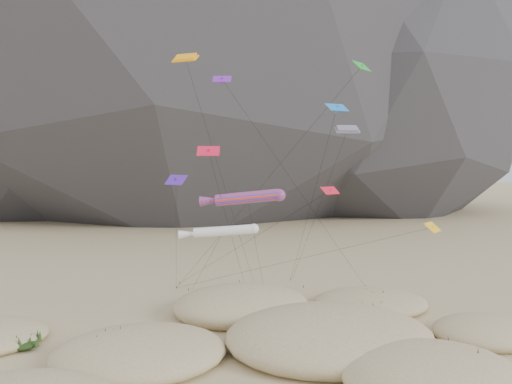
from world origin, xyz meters
TOP-DOWN VIEW (x-y plane):
  - ground at (0.00, 0.00)m, footprint 500.00×500.00m
  - dunes at (-1.37, 3.78)m, footprint 52.12×36.49m
  - dune_grass at (-0.63, 2.57)m, footprint 43.22×25.94m
  - kite_stakes at (1.94, 24.86)m, footprint 22.26×6.36m
  - rainbow_tube_kite at (-0.82, 12.70)m, footprint 8.94×14.63m
  - white_tube_kite at (-3.50, 9.77)m, footprint 6.99×15.94m
  - orange_parafoil at (-5.94, 15.53)m, footprint 10.35×12.69m
  - multi_parafoil at (9.47, 13.06)m, footprint 2.46×15.74m
  - delta_kites at (4.28, 10.70)m, footprint 26.92×21.14m

SIDE VIEW (x-z plane):
  - ground at x=0.00m, z-range 0.00..0.00m
  - kite_stakes at x=1.94m, z-range 0.00..0.30m
  - dunes at x=-1.37m, z-range -1.25..2.74m
  - dune_grass at x=-0.63m, z-range 0.06..1.60m
  - white_tube_kite at x=-3.50m, z-range 4.15..13.85m
  - rainbow_tube_kite at x=-0.82m, z-range 5.39..17.98m
  - delta_kites at x=4.28m, z-range 3.29..28.05m
  - multi_parafoil at x=9.47m, z-range 8.66..27.35m
  - orange_parafoil at x=-5.94m, z-range 11.93..37.41m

